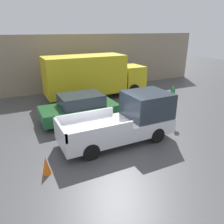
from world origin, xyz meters
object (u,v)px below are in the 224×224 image
at_px(parking_sign, 172,102).
at_px(traffic_cone, 46,166).
at_px(newspaper_box, 116,80).
at_px(pickup_truck, 127,120).
at_px(car, 80,108).
at_px(delivery_truck, 93,75).

distance_m(parking_sign, traffic_cone, 7.55).
bearing_deg(newspaper_box, pickup_truck, -114.70).
bearing_deg(traffic_cone, pickup_truck, 15.01).
bearing_deg(car, delivery_truck, 59.20).
xyz_separation_m(delivery_truck, newspaper_box, (3.31, 2.53, -1.19)).
relative_size(delivery_truck, traffic_cone, 10.93).
height_order(car, delivery_truck, delivery_truck).
bearing_deg(pickup_truck, newspaper_box, 65.30).
xyz_separation_m(car, newspaper_box, (5.68, 6.50, -0.27)).
bearing_deg(newspaper_box, car, -131.14).
height_order(car, parking_sign, parking_sign).
bearing_deg(traffic_cone, delivery_truck, 58.03).
xyz_separation_m(pickup_truck, delivery_truck, (1.09, 7.04, 0.72)).
distance_m(car, parking_sign, 5.14).
height_order(delivery_truck, parking_sign, delivery_truck).
bearing_deg(pickup_truck, traffic_cone, -164.99).
xyz_separation_m(delivery_truck, parking_sign, (2.22, -6.26, -0.55)).
bearing_deg(parking_sign, pickup_truck, -166.65).
height_order(delivery_truck, traffic_cone, delivery_truck).
distance_m(pickup_truck, parking_sign, 3.41).
distance_m(newspaper_box, traffic_cone, 13.54).
bearing_deg(delivery_truck, traffic_cone, -121.97).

